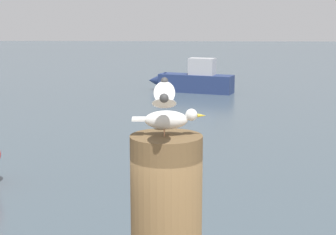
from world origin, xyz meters
name	(u,v)px	position (x,y,z in m)	size (l,w,h in m)	color
seagull	(167,110)	(-0.89, -0.40, 2.76)	(0.39, 0.69, 0.27)	tan
boat_navy	(190,80)	(-0.71, 19.53, 0.48)	(3.72, 1.95, 1.41)	navy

